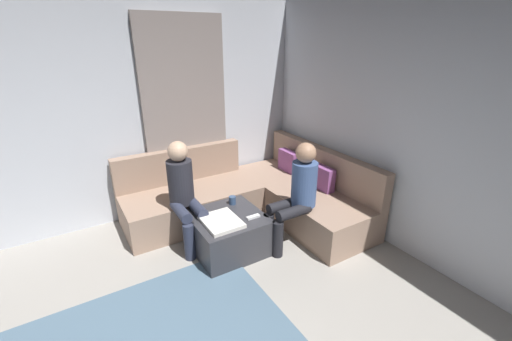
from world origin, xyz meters
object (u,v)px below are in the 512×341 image
Objects in this scene: ottoman at (228,233)px; person_on_couch_side at (184,191)px; person_on_couch_back at (297,192)px; coffee_mug at (232,200)px; game_remote at (253,217)px; sectional_couch at (254,196)px.

ottoman is 0.63× the size of person_on_couch_side.
ottoman is 0.89m from person_on_couch_back.
coffee_mug is 0.40m from game_remote.
sectional_couch is 2.12× the size of person_on_couch_side.
person_on_couch_side is at bearing 57.66° from person_on_couch_back.
person_on_couch_side is (-0.14, -0.52, 0.19)m from coffee_mug.
ottoman is (0.51, -0.65, -0.07)m from sectional_couch.
coffee_mug is at bearing -174.29° from game_remote.
sectional_couch is 0.82m from game_remote.
coffee_mug is 0.63× the size of game_remote.
sectional_couch is 0.58m from coffee_mug.
ottoman is 0.38m from coffee_mug.
person_on_couch_side is at bearing -81.48° from sectional_couch.
person_on_couch_side is (-0.66, -1.04, 0.00)m from person_on_couch_back.
sectional_couch reaches higher than ottoman.
person_on_couch_back is (0.12, 0.48, 0.23)m from game_remote.
person_on_couch_back is 1.00× the size of person_on_couch_side.
coffee_mug is 0.76m from person_on_couch_back.
game_remote is (0.40, 0.04, -0.04)m from coffee_mug.
person_on_couch_back is at bearing 3.90° from sectional_couch.
game_remote is 0.81m from person_on_couch_side.
person_on_couch_side is (-0.36, -0.34, 0.45)m from ottoman.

